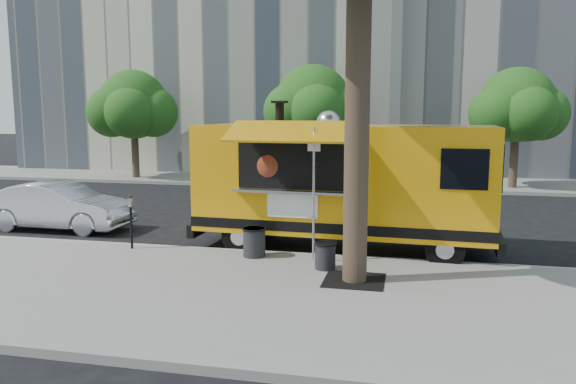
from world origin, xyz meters
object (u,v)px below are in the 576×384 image
Objects in this scene: sedan at (59,206)px; trash_bin_right at (254,241)px; far_tree_b at (313,103)px; sign_post at (314,186)px; parking_meter at (131,215)px; food_truck at (342,182)px; trash_bin_left at (325,255)px; far_tree_a at (133,105)px; far_tree_c at (517,105)px.

sedan is 6.40× the size of trash_bin_right.
far_tree_b reaches higher than sign_post.
food_truck is at bearing 17.03° from parking_meter.
trash_bin_left is 1.89m from trash_bin_right.
food_truck is (4.96, 1.52, 0.77)m from parking_meter.
sign_post is 1.53m from trash_bin_left.
far_tree_b reaches higher than trash_bin_left.
sign_post is 0.39× the size of food_truck.
sign_post is at bearing 123.34° from trash_bin_left.
trash_bin_left is at bearing -20.80° from trash_bin_right.
sedan is 7.01m from trash_bin_right.
trash_bin_right reaches higher than trash_bin_left.
far_tree_b is 13.04m from food_truck.
parking_meter is 4.13m from sedan.
parking_meter is 3.18m from trash_bin_right.
sign_post is at bearing -105.91° from sedan.
far_tree_a is at bearing 126.47° from trash_bin_right.
trash_bin_right is (-1.83, -1.59, -1.24)m from food_truck.
trash_bin_right is (10.14, -13.72, -3.27)m from far_tree_a.
far_tree_a is 17.16m from food_truck.
trash_bin_left is at bearing -8.57° from parking_meter.
parking_meter is 2.33× the size of trash_bin_left.
parking_meter reaches higher than trash_bin_left.
sedan is (-3.49, 2.18, -0.27)m from parking_meter.
trash_bin_left is at bearing -78.89° from far_tree_b.
far_tree_c is 3.90× the size of parking_meter.
far_tree_a is 9.01m from far_tree_b.
sign_post is at bearing -2.52° from parking_meter.
food_truck reaches higher than trash_bin_right.
far_tree_b reaches higher than parking_meter.
food_truck reaches higher than sedan.
trash_bin_right is (1.14, -14.12, -3.33)m from far_tree_b.
sedan reaches higher than trash_bin_right.
trash_bin_right is at bearing 174.68° from sign_post.
food_truck is 2.72m from trash_bin_right.
far_tree_c is at bearing 60.37° from trash_bin_right.
far_tree_a is 18.97m from trash_bin_left.
sign_post is 8.46m from sedan.
far_tree_a is 9.35× the size of trash_bin_left.
far_tree_b is at bearing 178.09° from far_tree_c.
far_tree_a is 1.79× the size of sign_post.
sedan is at bearing 147.98° from parking_meter.
far_tree_a is at bearing 129.60° from trash_bin_left.
parking_meter is at bearing -128.66° from far_tree_c.
sedan is at bearing 178.25° from food_truck.
parking_meter is at bearing 178.75° from trash_bin_right.
far_tree_a is 17.37m from trash_bin_right.
far_tree_c reaches higher than food_truck.
far_tree_a reaches higher than trash_bin_right.
far_tree_a is 15.59m from parking_meter.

